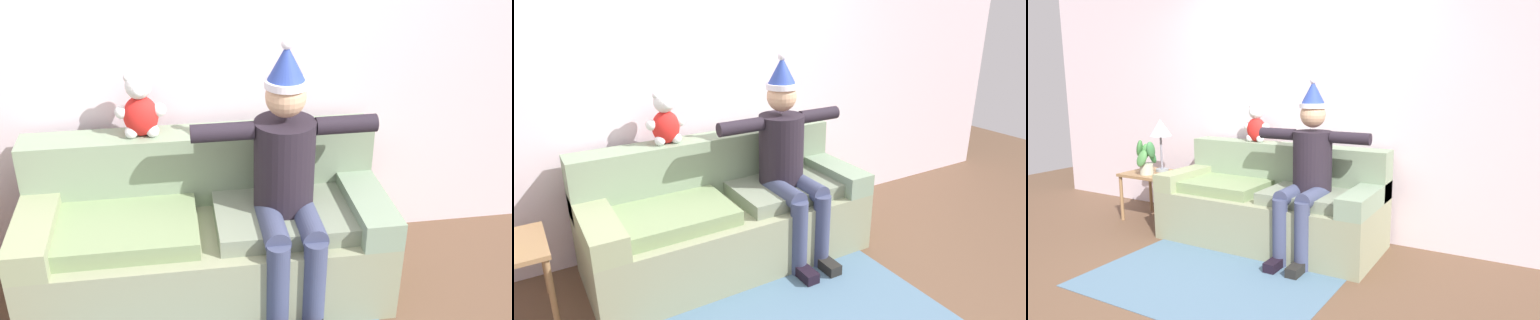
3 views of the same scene
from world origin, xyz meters
The scene contains 4 objects.
back_wall centered at (0.00, 1.55, 1.35)m, with size 7.00×0.10×2.70m, color silver.
couch centered at (0.00, 1.04, 0.35)m, with size 2.07×0.86×0.91m.
person_seated centered at (0.45, 0.87, 0.79)m, with size 1.02×0.77×1.54m.
teddy_bear centered at (-0.33, 1.30, 1.08)m, with size 0.29×0.17×0.38m.
Camera 2 is at (-1.30, -1.77, 1.90)m, focal length 31.82 mm.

